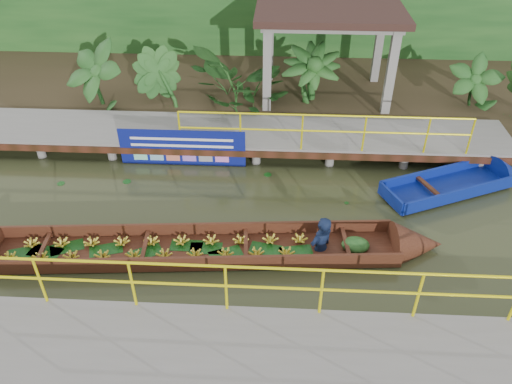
{
  "coord_description": "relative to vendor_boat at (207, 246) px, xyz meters",
  "views": [
    {
      "loc": [
        1.62,
        -8.88,
        7.37
      ],
      "look_at": [
        1.12,
        0.5,
        0.6
      ],
      "focal_mm": 35.0,
      "sensor_mm": 36.0,
      "label": 1
    }
  ],
  "objects": [
    {
      "name": "near_dock",
      "position": [
        0.86,
        -3.21,
        0.09
      ],
      "size": [
        18.0,
        2.4,
        1.73
      ],
      "color": "slate",
      "rests_on": "ground"
    },
    {
      "name": "vendor_boat",
      "position": [
        0.0,
        0.0,
        0.0
      ],
      "size": [
        10.68,
        1.87,
        2.09
      ],
      "rotation": [
        0.0,
        0.0,
        0.08
      ],
      "color": "#3A180F",
      "rests_on": "ground"
    },
    {
      "name": "foliage_backdrop",
      "position": [
        -0.14,
        10.99,
        1.79
      ],
      "size": [
        30.0,
        0.8,
        4.0
      ],
      "primitive_type": "cube",
      "color": "#154217",
      "rests_on": "ground"
    },
    {
      "name": "ground",
      "position": [
        -0.14,
        0.99,
        -0.21
      ],
      "size": [
        80.0,
        80.0,
        0.0
      ],
      "primitive_type": "plane",
      "color": "#2C3018",
      "rests_on": "ground"
    },
    {
      "name": "tropical_plants",
      "position": [
        2.11,
        6.29,
        1.13
      ],
      "size": [
        14.43,
        1.43,
        1.79
      ],
      "color": "#154217",
      "rests_on": "ground"
    },
    {
      "name": "moored_blue_boat",
      "position": [
        6.56,
        2.97,
        -0.05
      ],
      "size": [
        3.93,
        2.48,
        0.92
      ],
      "rotation": [
        0.0,
        0.0,
        0.42
      ],
      "color": "navy",
      "rests_on": "ground"
    },
    {
      "name": "far_dock",
      "position": [
        -0.12,
        4.42,
        0.27
      ],
      "size": [
        16.0,
        2.06,
        1.66
      ],
      "color": "slate",
      "rests_on": "ground"
    },
    {
      "name": "land_strip",
      "position": [
        -0.14,
        8.49,
        0.01
      ],
      "size": [
        30.0,
        8.0,
        0.45
      ],
      "primitive_type": "cube",
      "color": "#322919",
      "rests_on": "ground"
    },
    {
      "name": "pavilion",
      "position": [
        2.86,
        7.29,
        2.61
      ],
      "size": [
        4.4,
        3.0,
        3.0
      ],
      "color": "slate",
      "rests_on": "ground"
    },
    {
      "name": "blue_banner",
      "position": [
        -1.1,
        3.47,
        0.34
      ],
      "size": [
        3.38,
        0.04,
        1.06
      ],
      "color": "navy",
      "rests_on": "ground"
    }
  ]
}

